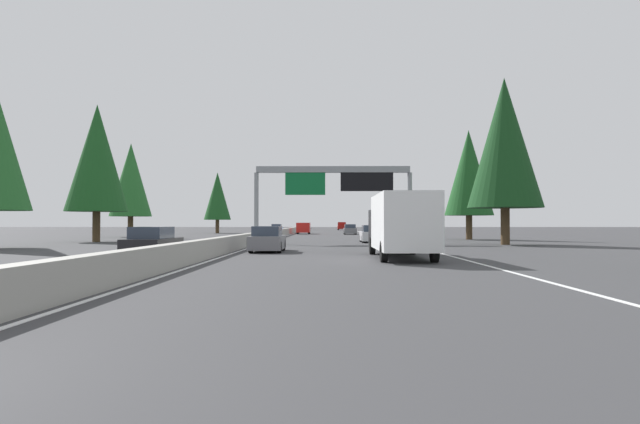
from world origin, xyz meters
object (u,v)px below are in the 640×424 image
object	(u,v)px
sign_gantry_overhead	(335,182)
oncoming_near	(277,229)
conifer_left_far	(217,196)
sedan_near_center	(371,234)
box_truck_far_center	(400,224)
sedan_distant_a	(268,240)
conifer_left_mid	(131,180)
conifer_right_near	(505,143)
pickup_mid_left	(342,226)
conifer_right_mid	(469,173)
oncoming_far	(153,243)
conifer_left_near	(97,158)
sedan_mid_center	(350,230)
minivan_distant_b	(303,228)

from	to	relation	value
sign_gantry_overhead	oncoming_near	size ratio (longest dim) A/B	2.88
conifer_left_far	sedan_near_center	bearing A→B (deg)	-152.70
sedan_near_center	oncoming_near	world-z (taller)	same
conifer_left_far	oncoming_near	bearing A→B (deg)	-77.56
sign_gantry_overhead	box_truck_far_center	world-z (taller)	sign_gantry_overhead
sedan_distant_a	sedan_near_center	distance (m)	16.91
sedan_distant_a	conifer_left_mid	xyz separation A→B (m)	(32.51, 19.71, 6.05)
box_truck_far_center	conifer_right_near	world-z (taller)	conifer_right_near
oncoming_near	sedan_distant_a	bearing A→B (deg)	4.69
pickup_mid_left	sedan_near_center	world-z (taller)	pickup_mid_left
conifer_right_mid	oncoming_far	bearing A→B (deg)	141.34
pickup_mid_left	conifer_left_mid	distance (m)	70.70
conifer_right_mid	conifer_left_near	distance (m)	35.20
sedan_distant_a	sedan_mid_center	bearing A→B (deg)	-8.15
conifer_right_mid	conifer_left_far	distance (m)	46.74
box_truck_far_center	conifer_right_near	size ratio (longest dim) A/B	0.66
conifer_left_near	oncoming_near	bearing A→B (deg)	-15.47
minivan_distant_b	box_truck_far_center	bearing A→B (deg)	-173.02
sedan_mid_center	conifer_left_near	xyz separation A→B (m)	(-31.60, 23.64, 6.69)
oncoming_near	box_truck_far_center	bearing A→B (deg)	10.21
sedan_mid_center	minivan_distant_b	distance (m)	7.52
sedan_distant_a	conifer_left_near	xyz separation A→B (m)	(16.16, 16.80, 6.69)
oncoming_far	conifer_right_near	distance (m)	27.78
sedan_mid_center	conifer_left_near	distance (m)	40.02
conifer_right_near	pickup_mid_left	bearing A→B (deg)	6.49
sign_gantry_overhead	sedan_mid_center	bearing A→B (deg)	-4.41
conifer_left_near	sedan_distant_a	bearing A→B (deg)	-133.88
sedan_near_center	conifer_left_mid	xyz separation A→B (m)	(17.23, 26.96, 6.05)
sign_gantry_overhead	conifer_right_near	xyz separation A→B (m)	(-1.98, -12.92, 2.84)
sedan_mid_center	conifer_left_far	size ratio (longest dim) A/B	0.44
box_truck_far_center	conifer_right_mid	size ratio (longest dim) A/B	0.77
sedan_near_center	conifer_left_mid	size ratio (longest dim) A/B	0.40
sedan_mid_center	pickup_mid_left	size ratio (longest dim) A/B	0.79
sedan_near_center	conifer_left_near	world-z (taller)	conifer_left_near
sedan_distant_a	conifer_right_near	world-z (taller)	conifer_right_near
sign_gantry_overhead	sedan_distant_a	world-z (taller)	sign_gantry_overhead
sedan_near_center	conifer_left_mid	distance (m)	32.56
conifer_right_mid	oncoming_near	bearing A→B (deg)	31.98
conifer_right_near	conifer_left_far	distance (m)	56.53
box_truck_far_center	oncoming_near	bearing A→B (deg)	10.21
pickup_mid_left	conifer_left_mid	xyz separation A→B (m)	(-65.18, 26.78, 5.82)
sedan_near_center	oncoming_far	bearing A→B (deg)	149.04
box_truck_far_center	minivan_distant_b	size ratio (longest dim) A/B	1.70
oncoming_near	conifer_left_mid	size ratio (longest dim) A/B	0.40
sedan_mid_center	conifer_right_near	world-z (taller)	conifer_right_near
pickup_mid_left	conifer_right_near	world-z (taller)	conifer_right_near
sedan_distant_a	sedan_near_center	bearing A→B (deg)	-25.37
conifer_right_mid	conifer_left_mid	size ratio (longest dim) A/B	0.99
box_truck_far_center	sign_gantry_overhead	bearing A→B (deg)	8.73
pickup_mid_left	conifer_left_near	xyz separation A→B (m)	(-81.53, 23.87, 6.46)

